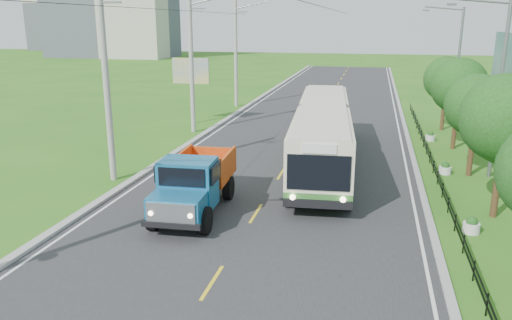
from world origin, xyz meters
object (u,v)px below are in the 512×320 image
(streetlight_mid, at_px, (497,84))
(planter_far, at_px, (430,137))
(planter_near, at_px, (471,226))
(bus, at_px, (323,130))
(planter_mid, at_px, (445,169))
(tree_third, at_px, (506,123))
(billboard_left, at_px, (191,75))
(pole_far, at_px, (236,53))
(billboard_right, at_px, (505,66))
(tree_back, at_px, (447,81))
(tree_fourth, at_px, (477,108))
(dump_truck, at_px, (194,180))
(tree_fifth, at_px, (459,89))
(pole_near, at_px, (107,81))
(pole_mid, at_px, (192,63))
(streetlight_far, at_px, (456,62))

(streetlight_mid, distance_m, planter_far, 9.46)
(planter_near, distance_m, bus, 10.88)
(planter_mid, bearing_deg, tree_third, -77.90)
(planter_near, bearing_deg, billboard_left, 135.16)
(pole_far, bearing_deg, bus, -61.30)
(planter_near, distance_m, planter_far, 16.00)
(tree_third, distance_m, billboard_right, 12.18)
(pole_far, distance_m, tree_back, 19.43)
(planter_mid, height_order, bus, bus)
(planter_near, bearing_deg, bus, 128.49)
(tree_fourth, bearing_deg, dump_truck, -145.55)
(tree_fifth, height_order, planter_far, tree_fifth)
(streetlight_mid, bearing_deg, billboard_right, 74.56)
(tree_back, distance_m, dump_truck, 24.11)
(planter_mid, relative_size, bus, 0.04)
(streetlight_mid, bearing_deg, planter_near, -104.32)
(pole_far, xyz_separation_m, planter_mid, (16.86, -19.00, -4.81))
(streetlight_mid, bearing_deg, dump_truck, -147.60)
(pole_near, xyz_separation_m, pole_far, (0.00, 24.00, 0.00))
(pole_near, bearing_deg, pole_far, 90.00)
(pole_far, bearing_deg, streetlight_mid, -45.14)
(dump_truck, bearing_deg, billboard_right, 40.84)
(pole_mid, relative_size, dump_truck, 1.60)
(pole_near, height_order, tree_fourth, pole_near)
(pole_mid, bearing_deg, tree_fourth, -20.74)
(billboard_left, bearing_deg, tree_back, 6.31)
(pole_near, distance_m, planter_mid, 18.23)
(tree_third, relative_size, planter_far, 8.96)
(tree_fourth, bearing_deg, pole_near, -164.16)
(tree_fifth, bearing_deg, streetlight_far, 84.29)
(tree_fifth, bearing_deg, pole_near, -148.41)
(streetlight_far, bearing_deg, tree_third, -92.27)
(streetlight_far, distance_m, dump_truck, 26.24)
(tree_fourth, bearing_deg, streetlight_mid, -10.15)
(dump_truck, bearing_deg, planter_near, -1.18)
(streetlight_mid, distance_m, dump_truck, 16.04)
(planter_far, relative_size, bus, 0.04)
(pole_mid, height_order, planter_mid, pole_mid)
(pole_far, distance_m, streetlight_mid, 26.80)
(planter_mid, bearing_deg, dump_truck, -143.12)
(pole_mid, xyz_separation_m, bus, (10.18, -6.59, -3.06))
(pole_far, relative_size, billboard_right, 1.37)
(pole_near, distance_m, tree_back, 24.98)
(pole_near, distance_m, planter_far, 21.83)
(streetlight_far, bearing_deg, pole_near, -134.86)
(pole_near, height_order, pole_mid, same)
(tree_fourth, xyz_separation_m, tree_fifth, (0.00, 6.00, 0.27))
(tree_fifth, relative_size, planter_far, 8.66)
(pole_mid, bearing_deg, dump_truck, -69.76)
(planter_near, bearing_deg, pole_mid, 138.35)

